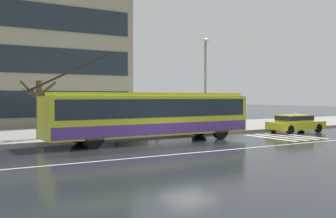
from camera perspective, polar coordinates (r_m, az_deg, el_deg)
The scene contains 14 objects.
ground_plane at distance 18.73m, azimuth 3.02°, elevation -6.02°, with size 160.00×160.00×0.00m, color #202529.
sidewalk_slab at distance 27.90m, azimuth -8.64°, elevation -3.32°, with size 80.00×10.00×0.14m, color gray.
crosswalk_stripe_edge_near at distance 24.52m, azimuth 15.03°, elevation -4.22°, with size 0.44×4.40×0.01m, color beige.
crosswalk_stripe_inner_a at distance 25.16m, azimuth 16.48°, elevation -4.08°, with size 0.44×4.40×0.01m, color beige.
crosswalk_stripe_center at distance 25.82m, azimuth 17.86°, elevation -3.94°, with size 0.44×4.40×0.01m, color beige.
crosswalk_stripe_inner_b at distance 26.49m, azimuth 19.17°, elevation -3.81°, with size 0.44×4.40×0.01m, color beige.
lane_centre_line at distance 17.75m, azimuth 5.15°, elevation -6.46°, with size 72.00×0.14×0.01m, color silver.
trolleybus at distance 21.78m, azimuth -2.40°, elevation -0.84°, with size 13.10×2.85×4.98m.
taxi_ahead_of_bus at distance 28.91m, azimuth 18.60°, elevation -1.96°, with size 4.33×1.85×1.39m.
bus_shelter at distance 24.74m, azimuth -6.29°, elevation 0.43°, with size 3.87×1.59×2.45m.
pedestrian_at_shelter at distance 26.73m, azimuth 3.79°, elevation 0.14°, with size 1.45×1.45×2.03m.
pedestrian_approaching_curb at distance 24.79m, azimuth -7.62°, elevation -0.04°, with size 1.40×1.40×2.03m.
street_lamp at distance 26.31m, azimuth 5.65°, elevation 4.89°, with size 0.60×0.32×6.45m.
street_tree_bare at distance 22.98m, azimuth -18.90°, elevation 0.53°, with size 2.04×1.49×3.38m.
Camera 1 is at (-10.12, -15.55, 2.55)m, focal length 40.54 mm.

